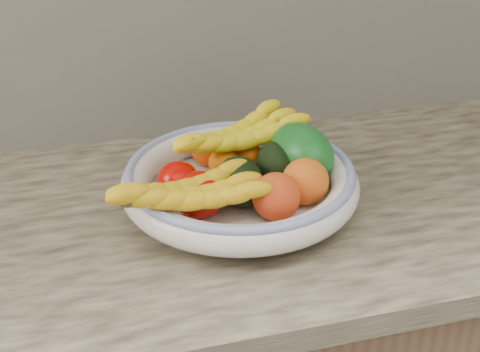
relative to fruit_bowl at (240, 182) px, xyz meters
name	(u,v)px	position (x,y,z in m)	size (l,w,h in m)	color
fruit_bowl	(240,182)	(0.00, 0.00, 0.00)	(0.39, 0.39, 0.08)	silver
clementine_back_left	(207,152)	(-0.03, 0.11, 0.01)	(0.06, 0.06, 0.05)	#DB4A04
clementine_back_right	(235,152)	(0.02, 0.10, 0.01)	(0.05, 0.05, 0.04)	#FF5205
clementine_back_mid	(224,163)	(-0.01, 0.06, 0.01)	(0.05, 0.05, 0.05)	orange
clementine_extra	(249,155)	(0.04, 0.08, 0.01)	(0.05, 0.05, 0.04)	#F26005
tomato_left	(178,180)	(-0.10, 0.01, 0.01)	(0.07, 0.07, 0.06)	#C10600
tomato_near_left	(199,195)	(-0.08, -0.05, 0.01)	(0.08, 0.08, 0.07)	#B40701
avocado_center	(240,181)	(-0.01, -0.02, 0.02)	(0.07, 0.11, 0.07)	black
avocado_right	(276,163)	(0.07, 0.02, 0.02)	(0.07, 0.10, 0.07)	black
green_mango	(301,153)	(0.11, 0.02, 0.03)	(0.09, 0.14, 0.10)	#105719
peach_front	(276,197)	(0.03, -0.09, 0.02)	(0.07, 0.07, 0.07)	orange
peach_right	(305,181)	(0.09, -0.06, 0.02)	(0.08, 0.08, 0.08)	orange
banana_bunch_back	(238,140)	(0.02, 0.08, 0.04)	(0.27, 0.10, 0.08)	yellow
banana_bunch_front	(188,197)	(-0.10, -0.08, 0.03)	(0.25, 0.10, 0.07)	yellow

